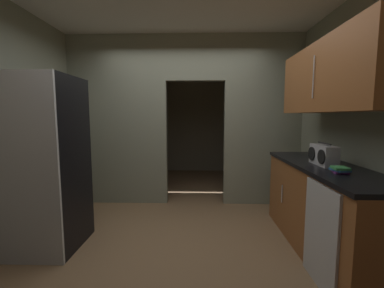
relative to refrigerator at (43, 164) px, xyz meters
name	(u,v)px	position (x,y,z in m)	size (l,w,h in m)	color
ground	(178,246)	(1.45, 0.04, -0.93)	(20.00, 20.00, 0.00)	brown
kitchen_overhead_slab	(179,4)	(1.45, 0.48, 1.82)	(4.14, 6.90, 0.06)	silver
kitchen_partition	(182,116)	(1.41, 1.50, 0.51)	(3.74, 0.12, 2.72)	gray
adjoining_room_shell	(189,120)	(1.45, 3.32, 0.43)	(3.74, 2.61, 2.72)	gray
refrigerator	(43,164)	(0.00, 0.00, 0.00)	(0.75, 0.76, 1.86)	black
lower_cabinet_run	(324,209)	(3.01, -0.03, -0.46)	(0.62, 1.99, 0.94)	brown
dishwasher	(320,236)	(2.71, -0.58, -0.49)	(0.02, 0.56, 0.88)	#B7BABC
upper_cabinet_counterside	(332,77)	(3.01, -0.03, 0.90)	(0.36, 1.79, 0.70)	brown
boombox	(323,155)	(2.98, -0.01, 0.11)	(0.15, 0.37, 0.24)	#B2B2B7
book_stack	(340,170)	(2.94, -0.40, 0.04)	(0.14, 0.17, 0.06)	#8C3893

